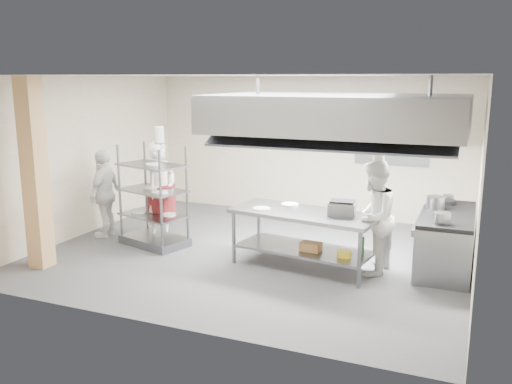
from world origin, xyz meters
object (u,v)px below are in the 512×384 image
at_px(pass_rack, 153,196).
at_px(chef_head, 161,191).
at_px(cooking_range, 446,242).
at_px(chef_plating, 105,194).
at_px(griddle, 342,208).
at_px(stockpot, 436,203).
at_px(chef_line, 373,218).
at_px(island, 304,240).

distance_m(pass_rack, chef_head, 0.33).
relative_size(cooking_range, chef_plating, 1.21).
distance_m(griddle, stockpot, 1.63).
bearing_deg(chef_line, island, -76.25).
bearing_deg(chef_head, stockpot, -71.42).
xyz_separation_m(chef_head, chef_plating, (-1.10, -0.22, -0.09)).
bearing_deg(island, chef_head, 179.70).
bearing_deg(stockpot, chef_head, -172.86).
bearing_deg(griddle, island, 178.38).
height_order(island, stockpot, stockpot).
relative_size(island, chef_plating, 1.39).
relative_size(chef_line, griddle, 4.36).
distance_m(chef_line, stockpot, 1.22).
bearing_deg(cooking_range, stockpot, 137.50).
distance_m(chef_head, chef_line, 3.95).
relative_size(cooking_range, chef_line, 1.13).
distance_m(island, chef_head, 2.97).
bearing_deg(island, chef_plating, -174.85).
height_order(chef_head, griddle, chef_head).
xyz_separation_m(pass_rack, stockpot, (4.73, 0.93, 0.10)).
bearing_deg(pass_rack, stockpot, 27.53).
bearing_deg(griddle, stockpot, 32.37).
xyz_separation_m(cooking_range, chef_line, (-1.04, -0.69, 0.46)).
height_order(pass_rack, chef_head, chef_head).
distance_m(pass_rack, chef_plating, 1.15).
bearing_deg(griddle, chef_plating, 172.14).
relative_size(chef_plating, stockpot, 5.69).
bearing_deg(stockpot, pass_rack, -168.88).
relative_size(cooking_range, stockpot, 6.89).
height_order(griddle, stockpot, griddle).
height_order(island, pass_rack, pass_rack).
distance_m(island, chef_plating, 4.02).
xyz_separation_m(cooking_range, chef_head, (-4.98, -0.40, 0.50)).
relative_size(chef_head, griddle, 4.54).
distance_m(chef_plating, griddle, 4.59).
height_order(cooking_range, stockpot, stockpot).
bearing_deg(chef_head, chef_plating, 112.56).
xyz_separation_m(island, chef_plating, (-4.00, 0.23, 0.37)).
distance_m(cooking_range, chef_line, 1.34).
bearing_deg(cooking_range, chef_plating, -174.19).
height_order(pass_rack, chef_line, pass_rack).
bearing_deg(chef_head, cooking_range, -73.94).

